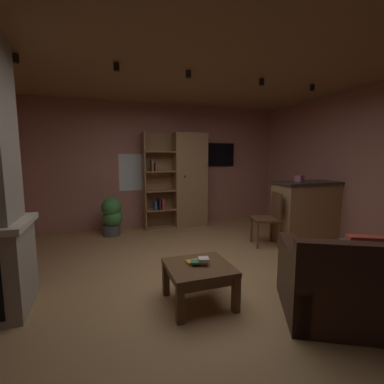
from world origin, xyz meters
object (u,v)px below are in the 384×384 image
Objects in this scene: kitchen_bar_counter at (310,211)px; table_book_0 at (193,262)px; table_book_2 at (204,259)px; bookshelf_cabinet at (186,181)px; dining_chair at (270,215)px; wall_mounted_tv at (215,155)px; table_book_1 at (196,262)px; coffee_table at (199,273)px; leather_couch at (371,289)px; potted_floor_plant at (112,215)px; tissue_box at (299,178)px.

table_book_0 is at bearing -154.76° from kitchen_bar_counter.
table_book_2 is (-2.62, -1.36, -0.07)m from kitchen_bar_counter.
dining_chair is at bearing -60.86° from bookshelf_cabinet.
wall_mounted_tv is at bearing 14.89° from bookshelf_cabinet.
bookshelf_cabinet reaches higher than table_book_1.
table_book_2 is (0.05, -0.01, 0.14)m from coffee_table.
coffee_table is (-1.41, 0.79, 0.03)m from leather_couch.
dining_chair is 0.98× the size of wall_mounted_tv.
potted_floor_plant is at bearing 104.69° from coffee_table.
table_book_1 is (-2.46, -1.39, -0.69)m from tissue_box.
tissue_box is 0.13× the size of dining_chair.
leather_couch is 1.70m from table_book_0.
table_book_1 is 0.11× the size of wall_mounted_tv.
tissue_box is 1.10× the size of table_book_2.
tissue_box is 2.91m from table_book_1.
leather_couch is at bearing -59.27° from potted_floor_plant.
potted_floor_plant reaches higher than table_book_2.
tissue_box is at bearing -46.89° from bookshelf_cabinet.
dining_chair is at bearing 179.69° from kitchen_bar_counter.
kitchen_bar_counter is 2.99m from coffee_table.
kitchen_bar_counter is 1.47× the size of wall_mounted_tv.
kitchen_bar_counter is 3.00m from table_book_0.
table_book_1 is at bearing -143.69° from dining_chair.
wall_mounted_tv reaches higher than table_book_2.
dining_chair is (0.40, 2.15, 0.23)m from leather_couch.
table_book_0 is (-2.71, -1.28, -0.12)m from kitchen_bar_counter.
table_book_2 is at bearing 150.10° from leather_couch.
dining_chair is (1.85, 1.28, 0.10)m from table_book_0.
leather_couch is at bearing -29.90° from table_book_2.
bookshelf_cabinet is at bearing 133.11° from tissue_box.
table_book_1 is at bearing -116.72° from wall_mounted_tv.
dining_chair is at bearing 37.68° from table_book_2.
bookshelf_cabinet is at bearing 9.31° from potted_floor_plant.
table_book_2 is (-1.36, 0.78, 0.17)m from leather_couch.
tissue_box is at bearing -67.34° from wall_mounted_tv.
tissue_box is at bearing 3.82° from dining_chair.
leather_couch is at bearing -93.10° from wall_mounted_tv.
kitchen_bar_counter is 2.95m from table_book_2.
tissue_box is at bearing -24.36° from potted_floor_plant.
coffee_table is at bearing -153.15° from kitchen_bar_counter.
kitchen_bar_counter is 0.64m from tissue_box.
kitchen_bar_counter is 1.50× the size of dining_chair.
tissue_box is at bearing 28.13° from table_book_0.
coffee_table is at bearing -150.15° from tissue_box.
wall_mounted_tv is (-0.18, 1.95, 1.04)m from dining_chair.
dining_chair reaches higher than leather_couch.
table_book_1 reaches higher than table_book_0.
table_book_2 is (0.09, -0.08, 0.05)m from table_book_0.
wall_mounted_tv reaches higher than table_book_0.
coffee_table is at bearing -75.31° from potted_floor_plant.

